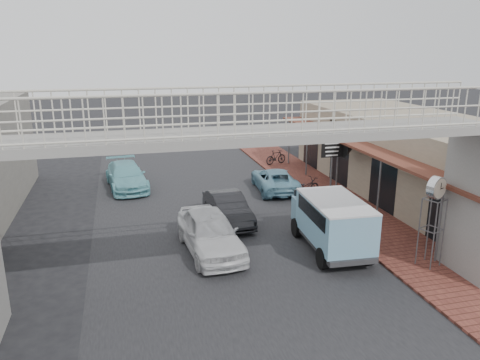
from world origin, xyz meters
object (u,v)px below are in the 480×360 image
dark_sedan (228,208)px  angkot_curb (275,180)px  street_clock (436,192)px  arrow_sign (347,148)px  white_hatchback (210,232)px  angkot_van (332,218)px  motorcycle_far (276,157)px  angkot_far (126,176)px  motorcycle_near (306,187)px

dark_sedan → angkot_curb: size_ratio=0.91×
angkot_curb → street_clock: street_clock is taller
street_clock → arrow_sign: size_ratio=1.05×
white_hatchback → angkot_van: size_ratio=1.06×
arrow_sign → motorcycle_far: bearing=99.5°
angkot_far → street_clock: 16.01m
white_hatchback → street_clock: street_clock is taller
street_clock → motorcycle_far: bearing=70.0°
dark_sedan → arrow_sign: bearing=12.9°
angkot_curb → arrow_sign: arrow_sign is taller
motorcycle_far → arrow_sign: arrow_sign is taller
dark_sedan → street_clock: 8.56m
angkot_far → motorcycle_near: (8.75, -4.10, -0.11)m
dark_sedan → angkot_van: size_ratio=0.90×
white_hatchback → angkot_van: 4.57m
dark_sedan → motorcycle_far: bearing=56.0°
motorcycle_near → arrow_sign: (1.94, -0.35, 1.99)m
white_hatchback → motorcycle_near: 7.86m
dark_sedan → arrow_sign: (6.53, 1.97, 1.92)m
angkot_van → white_hatchback: bearing=170.3°
angkot_far → motorcycle_far: (9.46, 2.70, -0.12)m
motorcycle_far → arrow_sign: (1.23, -7.15, 2.00)m
angkot_far → angkot_van: size_ratio=1.08×
motorcycle_far → street_clock: (0.45, -15.10, 2.18)m
angkot_far → motorcycle_far: 9.84m
motorcycle_near → motorcycle_far: 6.83m
white_hatchback → angkot_curb: (4.83, 6.83, -0.19)m
motorcycle_near → arrow_sign: 2.80m
street_clock → angkot_van: bearing=119.6°
motorcycle_near → street_clock: bearing=164.4°
dark_sedan → motorcycle_near: size_ratio=2.17×
white_hatchback → arrow_sign: bearing=27.1°
angkot_curb → street_clock: bearing=108.1°
dark_sedan → arrow_sign: size_ratio=1.28×
angkot_curb → street_clock: size_ratio=1.34×
angkot_van → motorcycle_far: size_ratio=2.82×
dark_sedan → angkot_curb: bearing=45.1°
motorcycle_near → arrow_sign: size_ratio=0.59×
motorcycle_far → street_clock: 15.27m
angkot_far → angkot_van: bearing=-61.4°
white_hatchback → angkot_far: (-2.82, 9.24, -0.10)m
angkot_far → motorcycle_near: bearing=-31.7°
angkot_van → angkot_far: bearing=128.5°
white_hatchback → angkot_far: 9.67m
angkot_van → motorcycle_far: angkot_van is taller
motorcycle_far → arrow_sign: 7.53m
dark_sedan → motorcycle_far: (5.30, 9.12, -0.08)m
dark_sedan → angkot_far: (-4.16, 6.42, 0.03)m
angkot_curb → angkot_van: bearing=92.4°
white_hatchback → dark_sedan: bearing=60.4°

